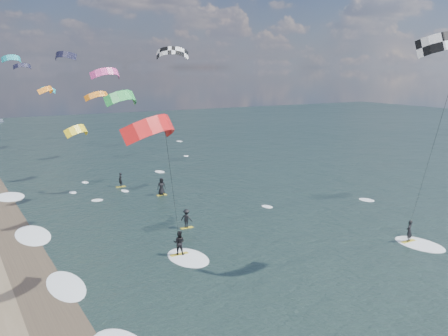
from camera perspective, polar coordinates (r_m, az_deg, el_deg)
wet_sand_strip at (r=28.45m, az=-18.28°, el=-16.94°), size 3.00×240.00×0.00m
kitesurfer_near_b at (r=29.80m, az=-6.04°, el=-0.19°), size 7.16×9.08×11.56m
far_kitesurfers at (r=48.83m, az=-6.93°, el=-3.35°), size 3.64×17.96×1.86m
bg_kite_field at (r=71.97m, az=-16.98°, el=9.79°), size 13.91×68.87×8.61m
shoreline_surf at (r=32.85m, az=-17.94°, el=-12.94°), size 2.40×79.40×0.11m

